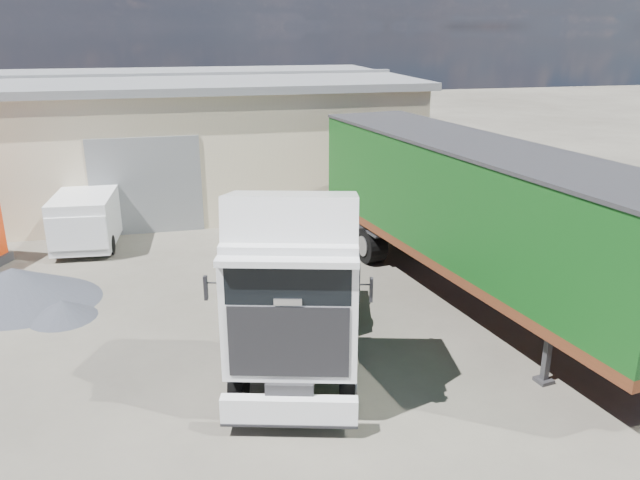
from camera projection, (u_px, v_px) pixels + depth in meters
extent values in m
plane|color=#2A2822|center=(228.00, 356.00, 14.69)|extent=(120.00, 120.00, 0.00)
cube|color=#B8A88D|center=(55.00, 143.00, 27.33)|extent=(30.00, 12.00, 5.00)
cube|color=slate|center=(46.00, 81.00, 26.47)|extent=(30.60, 12.60, 0.30)
cube|color=slate|center=(146.00, 186.00, 22.87)|extent=(4.00, 0.08, 3.60)
cube|color=slate|center=(46.00, 76.00, 26.41)|extent=(30.60, 0.40, 0.15)
cube|color=brown|center=(534.00, 207.00, 22.28)|extent=(0.35, 26.00, 2.50)
cylinder|color=black|center=(293.00, 384.00, 12.55)|extent=(2.67, 1.67, 1.07)
cylinder|color=black|center=(303.00, 309.00, 15.88)|extent=(2.72, 1.68, 1.07)
cylinder|color=black|center=(306.00, 287.00, 17.21)|extent=(2.72, 1.68, 1.07)
cube|color=#2D2D30|center=(300.00, 315.00, 14.71)|extent=(2.58, 6.66, 0.30)
cube|color=silver|center=(289.00, 411.00, 11.64)|extent=(2.55, 0.90, 0.55)
cube|color=silver|center=(293.00, 297.00, 12.31)|extent=(3.03, 2.88, 2.47)
cube|color=black|center=(289.00, 342.00, 11.34)|extent=(2.16, 0.63, 1.41)
cube|color=black|center=(288.00, 285.00, 11.00)|extent=(2.20, 0.63, 0.76)
cube|color=silver|center=(292.00, 217.00, 11.99)|extent=(2.91, 2.53, 1.24)
cube|color=#0B5346|center=(233.00, 300.00, 12.82)|extent=(0.21, 0.73, 1.11)
cube|color=#0B5346|center=(356.00, 302.00, 12.75)|extent=(0.21, 0.73, 1.11)
cylinder|color=#2D2D30|center=(303.00, 285.00, 15.88)|extent=(1.35, 1.35, 0.12)
cube|color=#2D2D30|center=(547.00, 357.00, 13.40)|extent=(0.39, 0.39, 1.23)
cube|color=#2D2D30|center=(616.00, 340.00, 14.13)|extent=(0.39, 0.39, 1.23)
cylinder|color=black|center=(391.00, 234.00, 21.41)|extent=(3.00, 1.64, 1.18)
cube|color=#2D2D30|center=(470.00, 267.00, 17.34)|extent=(3.09, 13.34, 0.39)
cube|color=#562613|center=(471.00, 255.00, 17.22)|extent=(4.96, 13.65, 0.27)
cube|color=black|center=(476.00, 200.00, 16.70)|extent=(4.96, 13.65, 2.90)
cube|color=#2D2D30|center=(480.00, 145.00, 16.23)|extent=(5.04, 13.73, 0.09)
cylinder|color=black|center=(84.00, 246.00, 21.01)|extent=(1.99, 0.82, 0.67)
cylinder|color=black|center=(101.00, 218.00, 24.05)|extent=(1.99, 0.82, 0.67)
cube|color=silver|center=(90.00, 212.00, 22.29)|extent=(2.28, 4.80, 1.73)
cube|color=silver|center=(79.00, 230.00, 20.50)|extent=(1.94, 1.05, 1.12)
cube|color=black|center=(79.00, 212.00, 20.51)|extent=(1.78, 0.22, 0.61)
cone|color=#1F212A|center=(14.00, 285.00, 17.48)|extent=(5.87, 5.87, 0.99)
cone|color=#1F212A|center=(62.00, 309.00, 16.54)|extent=(2.20, 2.20, 0.50)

